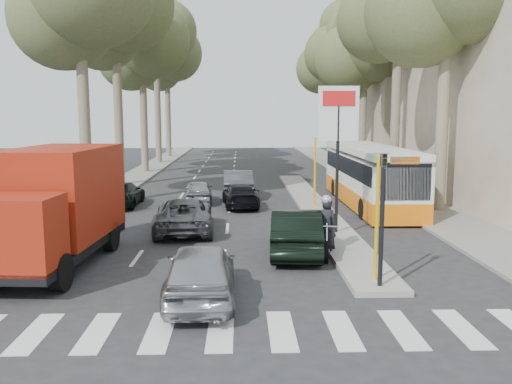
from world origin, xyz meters
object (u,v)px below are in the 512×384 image
silver_hatchback (201,271)px  city_bus (370,174)px  dark_hatchback (296,231)px  red_truck (54,204)px  motorcycle (326,227)px

silver_hatchback → city_bus: bearing=-119.8°
silver_hatchback → dark_hatchback: 5.24m
red_truck → motorcycle: (8.41, 1.06, -0.97)m
dark_hatchback → city_bus: bearing=-111.5°
city_bus → dark_hatchback: bearing=-116.5°
dark_hatchback → red_truck: size_ratio=0.67×
dark_hatchback → city_bus: size_ratio=0.40×
silver_hatchback → red_truck: bearing=-36.9°
dark_hatchback → motorcycle: 0.99m
silver_hatchback → red_truck: red_truck is taller
silver_hatchback → motorcycle: 5.76m
city_bus → motorcycle: city_bus is taller
silver_hatchback → motorcycle: bearing=-132.7°
silver_hatchback → motorcycle: (3.79, 4.34, 0.18)m
silver_hatchback → city_bus: city_bus is taller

